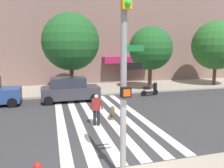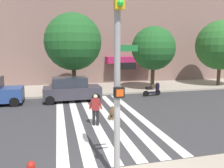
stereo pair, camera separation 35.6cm
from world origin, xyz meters
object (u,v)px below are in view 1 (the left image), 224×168
(pedestrian_dog_walker, at_px, (96,108))
(dog_on_leash, at_px, (112,111))
(street_tree_nearest, at_px, (71,42))
(parked_scooter, at_px, (150,90))
(traffic_light_pole, at_px, (125,64))
(street_tree_further, at_px, (217,45))
(street_tree_middle, at_px, (151,48))
(parked_car_behind_first, at_px, (70,90))

(pedestrian_dog_walker, bearing_deg, dog_on_leash, 38.22)
(street_tree_nearest, height_order, dog_on_leash, street_tree_nearest)
(parked_scooter, distance_m, street_tree_nearest, 7.86)
(parked_scooter, height_order, street_tree_nearest, street_tree_nearest)
(pedestrian_dog_walker, bearing_deg, parked_scooter, 46.15)
(traffic_light_pole, bearing_deg, street_tree_further, 43.02)
(parked_scooter, xyz_separation_m, street_tree_middle, (0.97, 2.13, 3.51))
(street_tree_further, bearing_deg, parked_car_behind_first, -169.15)
(street_tree_further, bearing_deg, street_tree_middle, -175.59)
(traffic_light_pole, height_order, parked_car_behind_first, traffic_light_pole)
(traffic_light_pole, bearing_deg, street_tree_nearest, 91.06)
(parked_car_behind_first, bearing_deg, pedestrian_dog_walker, -81.85)
(parked_scooter, distance_m, street_tree_further, 9.97)
(parked_car_behind_first, distance_m, parked_scooter, 6.74)
(traffic_light_pole, xyz_separation_m, pedestrian_dog_walker, (0.20, 5.02, -2.59))
(street_tree_further, distance_m, dog_on_leash, 16.23)
(traffic_light_pole, xyz_separation_m, street_tree_middle, (7.06, 13.27, 0.47))
(parked_scooter, height_order, pedestrian_dog_walker, pedestrian_dog_walker)
(parked_car_behind_first, relative_size, street_tree_further, 0.64)
(parked_car_behind_first, xyz_separation_m, pedestrian_dog_walker, (0.84, -5.88, 0.03))
(traffic_light_pole, distance_m, pedestrian_dog_walker, 5.66)
(parked_car_behind_first, height_order, parked_scooter, parked_car_behind_first)
(parked_car_behind_first, xyz_separation_m, dog_on_leash, (1.92, -5.03, -0.45))
(pedestrian_dog_walker, bearing_deg, street_tree_further, 31.11)
(traffic_light_pole, distance_m, street_tree_nearest, 13.48)
(street_tree_nearest, relative_size, pedestrian_dog_walker, 4.15)
(traffic_light_pole, relative_size, dog_on_leash, 5.62)
(parked_car_behind_first, height_order, pedestrian_dog_walker, parked_car_behind_first)
(traffic_light_pole, relative_size, street_tree_middle, 0.99)
(pedestrian_dog_walker, bearing_deg, traffic_light_pole, -92.31)
(street_tree_nearest, bearing_deg, street_tree_middle, -1.35)
(traffic_light_pole, xyz_separation_m, parked_scooter, (6.08, 11.15, -3.04))
(parked_scooter, bearing_deg, street_tree_nearest, 160.05)
(parked_car_behind_first, relative_size, pedestrian_dog_walker, 2.61)
(street_tree_nearest, distance_m, pedestrian_dog_walker, 9.17)
(street_tree_middle, relative_size, pedestrian_dog_walker, 3.58)
(traffic_light_pole, xyz_separation_m, street_tree_further, (14.87, 13.87, 0.81))
(street_tree_middle, xyz_separation_m, dog_on_leash, (-5.77, -7.40, -3.55))
(parked_car_behind_first, relative_size, parked_scooter, 2.63)
(parked_scooter, relative_size, street_tree_nearest, 0.24)
(traffic_light_pole, xyz_separation_m, parked_car_behind_first, (-0.64, 10.90, -2.63))
(street_tree_further, xyz_separation_m, dog_on_leash, (-13.58, -8.00, -3.89))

